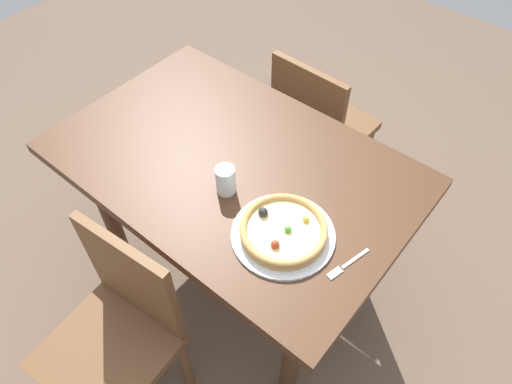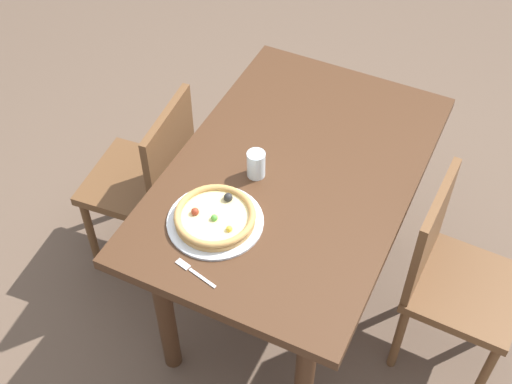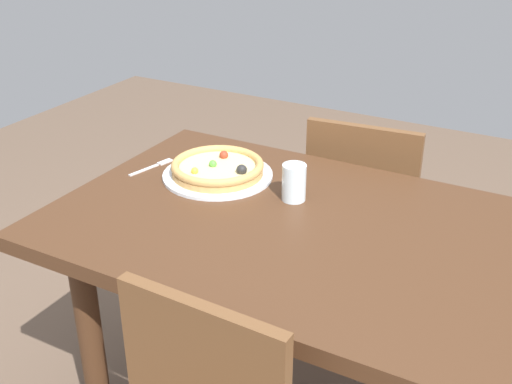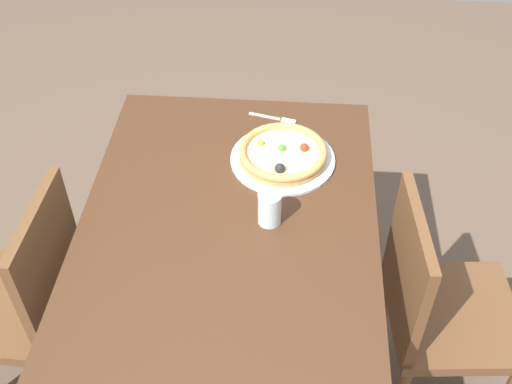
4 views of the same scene
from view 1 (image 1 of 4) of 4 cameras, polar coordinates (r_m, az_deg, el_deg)
The scene contains 8 objects.
ground_plane at distance 2.32m, azimuth -2.15°, elevation -9.62°, with size 6.00×6.00×0.00m, color brown.
dining_table at distance 1.78m, azimuth -2.76°, elevation 1.33°, with size 1.31×0.85×0.78m.
chair_near at distance 2.29m, azimuth 7.56°, elevation 7.84°, with size 0.41×0.41×0.87m.
chair_far at distance 1.72m, azimuth -16.48°, elevation -15.94°, with size 0.43×0.43×0.87m.
plate at distance 1.48m, azimuth 3.32°, elevation -5.21°, with size 0.33×0.33×0.01m, color silver.
pizza at distance 1.46m, azimuth 3.35°, elevation -4.63°, with size 0.28×0.28×0.05m.
fork at distance 1.45m, azimuth 10.81°, elevation -8.81°, with size 0.05×0.16×0.00m.
drinking_glass at distance 1.56m, azimuth -3.73°, elevation 1.47°, with size 0.07×0.07×0.10m, color silver.
Camera 1 is at (-0.81, 0.85, 1.99)m, focal length 32.84 mm.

